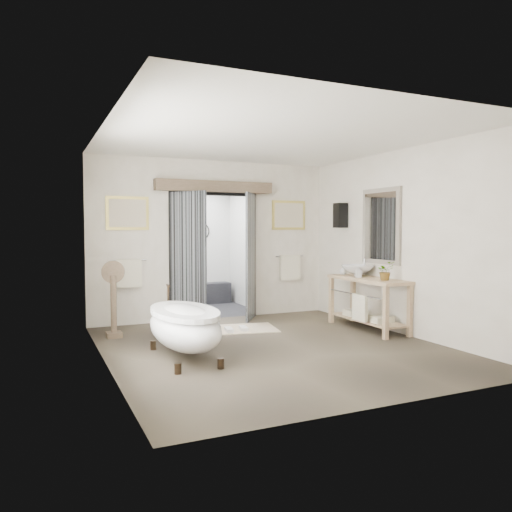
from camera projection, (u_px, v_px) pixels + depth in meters
The scene contains 13 objects.
ground_plane at pixel (274, 347), 6.95m from camera, with size 5.00×5.00×0.00m, color brown.
room_shell at pixel (275, 214), 6.74m from camera, with size 4.52×5.02×2.91m.
shower_room at pixel (190, 264), 10.54m from camera, with size 2.22×2.01×2.51m.
back_wall_dressing at pixel (217, 234), 8.98m from camera, with size 3.82×0.74×2.52m.
clawfoot_tub at pixel (184, 326), 6.34m from camera, with size 0.79×1.77×0.87m.
vanity at pixel (367, 299), 8.17m from camera, with size 0.57×1.60×0.85m.
pedestal_mirror at pixel (114, 304), 7.58m from camera, with size 0.35×0.22×1.17m.
rug at pixel (239, 329), 8.22m from camera, with size 1.20×0.80×0.01m, color beige.
slippers at pixel (236, 329), 8.04m from camera, with size 0.41×0.29×0.05m.
basin at pixel (358, 270), 8.50m from camera, with size 0.56×0.56×0.19m, color white.
plant at pixel (385, 271), 7.78m from camera, with size 0.27×0.23×0.30m, color gray.
soap_bottle_a at pixel (359, 272), 8.23m from camera, with size 0.08×0.09×0.18m, color gray.
soap_bottle_b at pixel (343, 270), 8.76m from camera, with size 0.12×0.12×0.16m, color gray.
Camera 1 is at (-3.05, -6.16, 1.66)m, focal length 35.00 mm.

